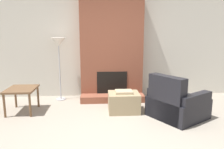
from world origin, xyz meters
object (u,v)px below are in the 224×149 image
object	(u,v)px
armchair	(175,105)
ottoman	(124,102)
side_table	(22,91)
floor_lamp_left	(59,45)

from	to	relation	value
armchair	ottoman	bearing A→B (deg)	35.52
side_table	armchair	bearing A→B (deg)	-9.72
ottoman	floor_lamp_left	size ratio (longest dim) A/B	0.42
armchair	floor_lamp_left	bearing A→B (deg)	28.98
side_table	floor_lamp_left	xyz separation A→B (m)	(0.66, 0.82, 0.89)
ottoman	side_table	size ratio (longest dim) A/B	0.94
ottoman	armchair	xyz separation A→B (m)	(0.96, -0.40, 0.06)
armchair	floor_lamp_left	size ratio (longest dim) A/B	0.82
armchair	floor_lamp_left	xyz separation A→B (m)	(-2.42, 1.34, 1.07)
side_table	floor_lamp_left	bearing A→B (deg)	51.26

